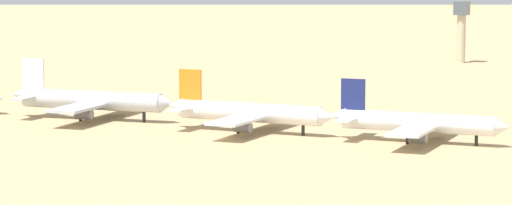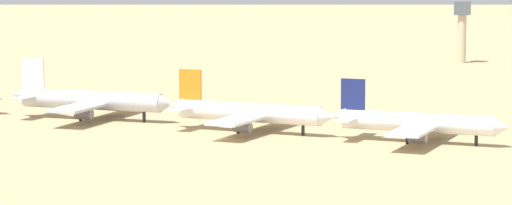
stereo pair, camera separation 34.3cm
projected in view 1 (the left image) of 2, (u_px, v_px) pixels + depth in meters
ground at (218, 139)px, 263.99m from camera, size 4000.00×4000.00×0.00m
parked_jet_white_3 at (90, 100)px, 293.95m from camera, size 43.73×36.80×14.45m
parked_jet_orange_4 at (248, 113)px, 273.04m from camera, size 41.25×34.61×13.64m
parked_jet_navy_5 at (416, 123)px, 257.76m from camera, size 39.56×33.09×13.11m
control_tower at (461, 26)px, 450.82m from camera, size 5.20×5.20×22.83m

